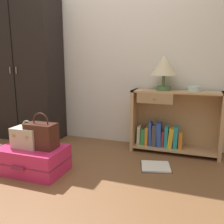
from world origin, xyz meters
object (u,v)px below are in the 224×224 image
object	(u,v)px
bottle	(1,154)
suitcase_large	(33,159)
train_case	(28,137)
bookshelf	(171,124)
wardrobe	(25,70)
bowl	(195,89)
table_lamp	(164,66)
open_book_on_floor	(156,167)
handbag	(41,135)

from	to	relation	value
bottle	suitcase_large	bearing A→B (deg)	-8.12
train_case	bookshelf	bearing A→B (deg)	38.35
wardrobe	bowl	size ratio (longest dim) A/B	13.14
table_lamp	bottle	distance (m)	2.10
table_lamp	bowl	world-z (taller)	table_lamp
bowl	table_lamp	bearing A→B (deg)	-177.49
wardrobe	suitcase_large	bearing A→B (deg)	-49.97
train_case	wardrobe	bearing A→B (deg)	128.37
open_book_on_floor	handbag	bearing A→B (deg)	-155.27
bowl	train_case	world-z (taller)	bowl
wardrobe	table_lamp	distance (m)	1.93
bowl	handbag	bearing A→B (deg)	-143.49
bowl	train_case	distance (m)	1.90
handbag	bookshelf	bearing A→B (deg)	41.61
train_case	bottle	size ratio (longest dim) A/B	1.34
wardrobe	suitcase_large	size ratio (longest dim) A/B	3.01
suitcase_large	handbag	distance (m)	0.28
bowl	bottle	bearing A→B (deg)	-153.76
train_case	open_book_on_floor	xyz separation A→B (m)	(1.20, 0.49, -0.35)
wardrobe	bottle	world-z (taller)	wardrobe
handbag	bottle	distance (m)	0.66
table_lamp	bowl	distance (m)	0.44
wardrobe	open_book_on_floor	bearing A→B (deg)	-12.99
handbag	open_book_on_floor	size ratio (longest dim) A/B	0.95
table_lamp	train_case	bearing A→B (deg)	-139.24
wardrobe	bowl	distance (m)	2.29
bowl	train_case	xyz separation A→B (m)	(-1.54, -1.03, -0.43)
bookshelf	bottle	bearing A→B (deg)	-150.92
bowl	wardrobe	bearing A→B (deg)	-177.78
bookshelf	suitcase_large	xyz separation A→B (m)	(-1.24, -1.03, -0.23)
train_case	bottle	xyz separation A→B (m)	(-0.43, 0.06, -0.26)
open_book_on_floor	bowl	bearing A→B (deg)	58.38
wardrobe	table_lamp	xyz separation A→B (m)	(1.93, 0.07, 0.06)
train_case	open_book_on_floor	size ratio (longest dim) A/B	0.73
bottle	open_book_on_floor	distance (m)	1.70
table_lamp	bowl	bearing A→B (deg)	2.51
table_lamp	handbag	xyz separation A→B (m)	(-1.03, -1.01, -0.66)
table_lamp	suitcase_large	distance (m)	1.78
bowl	suitcase_large	distance (m)	1.93
bottle	bookshelf	bearing A→B (deg)	29.08
train_case	bottle	distance (m)	0.51
bookshelf	handbag	xyz separation A→B (m)	(-1.14, -1.01, 0.03)
bottle	open_book_on_floor	world-z (taller)	bottle
bowl	handbag	world-z (taller)	bowl
wardrobe	train_case	world-z (taller)	wardrobe
table_lamp	bookshelf	bearing A→B (deg)	3.23
wardrobe	table_lamp	world-z (taller)	wardrobe
bowl	bottle	xyz separation A→B (m)	(-1.97, -0.97, -0.69)
wardrobe	bookshelf	size ratio (longest dim) A/B	1.88
table_lamp	suitcase_large	world-z (taller)	table_lamp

